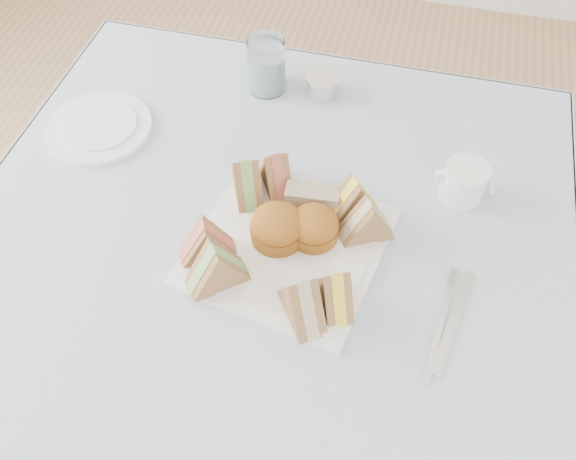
% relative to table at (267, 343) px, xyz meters
% --- Properties ---
extents(floor, '(4.00, 4.00, 0.00)m').
position_rel_table_xyz_m(floor, '(0.00, 0.00, -0.37)').
color(floor, '#9E7751').
rests_on(floor, ground).
extents(table, '(0.90, 0.90, 0.74)m').
position_rel_table_xyz_m(table, '(0.00, 0.00, 0.00)').
color(table, brown).
rests_on(table, floor).
extents(tablecloth, '(1.02, 1.02, 0.01)m').
position_rel_table_xyz_m(tablecloth, '(0.00, 0.00, 0.37)').
color(tablecloth, silver).
rests_on(tablecloth, table).
extents(serving_plate, '(0.34, 0.34, 0.01)m').
position_rel_table_xyz_m(serving_plate, '(0.05, -0.01, 0.38)').
color(serving_plate, white).
rests_on(serving_plate, tablecloth).
extents(sandwich_fl_a, '(0.10, 0.08, 0.08)m').
position_rel_table_xyz_m(sandwich_fl_a, '(-0.07, -0.06, 0.43)').
color(sandwich_fl_a, olive).
rests_on(sandwich_fl_a, serving_plate).
extents(sandwich_fl_b, '(0.10, 0.10, 0.09)m').
position_rel_table_xyz_m(sandwich_fl_b, '(-0.04, -0.10, 0.43)').
color(sandwich_fl_b, olive).
rests_on(sandwich_fl_b, serving_plate).
extents(sandwich_fr_a, '(0.08, 0.10, 0.08)m').
position_rel_table_xyz_m(sandwich_fr_a, '(0.14, -0.10, 0.43)').
color(sandwich_fr_a, olive).
rests_on(sandwich_fr_a, serving_plate).
extents(sandwich_fr_b, '(0.09, 0.10, 0.09)m').
position_rel_table_xyz_m(sandwich_fr_b, '(0.10, -0.13, 0.43)').
color(sandwich_fr_b, olive).
rests_on(sandwich_fr_b, serving_plate).
extents(sandwich_bl_a, '(0.08, 0.10, 0.08)m').
position_rel_table_xyz_m(sandwich_bl_a, '(-0.05, 0.08, 0.43)').
color(sandwich_bl_a, olive).
rests_on(sandwich_bl_a, serving_plate).
extents(sandwich_bl_b, '(0.08, 0.10, 0.08)m').
position_rel_table_xyz_m(sandwich_bl_b, '(-0.00, 0.11, 0.43)').
color(sandwich_bl_b, olive).
rests_on(sandwich_bl_b, serving_plate).
extents(sandwich_br_a, '(0.10, 0.08, 0.08)m').
position_rel_table_xyz_m(sandwich_br_a, '(0.17, 0.04, 0.43)').
color(sandwich_br_a, olive).
rests_on(sandwich_br_a, serving_plate).
extents(sandwich_br_b, '(0.10, 0.08, 0.08)m').
position_rel_table_xyz_m(sandwich_br_b, '(0.14, 0.09, 0.43)').
color(sandwich_br_b, olive).
rests_on(sandwich_br_b, serving_plate).
extents(scone_left, '(0.10, 0.10, 0.06)m').
position_rel_table_xyz_m(scone_left, '(0.03, 0.00, 0.42)').
color(scone_left, olive).
rests_on(scone_left, serving_plate).
extents(scone_right, '(0.10, 0.10, 0.05)m').
position_rel_table_xyz_m(scone_right, '(0.08, 0.02, 0.42)').
color(scone_right, olive).
rests_on(scone_right, serving_plate).
extents(pastry_slice, '(0.09, 0.04, 0.04)m').
position_rel_table_xyz_m(pastry_slice, '(0.07, 0.08, 0.41)').
color(pastry_slice, tan).
rests_on(pastry_slice, serving_plate).
extents(side_plate, '(0.22, 0.22, 0.01)m').
position_rel_table_xyz_m(side_plate, '(-0.37, 0.18, 0.38)').
color(side_plate, white).
rests_on(side_plate, tablecloth).
extents(water_glass, '(0.08, 0.08, 0.11)m').
position_rel_table_xyz_m(water_glass, '(-0.09, 0.37, 0.43)').
color(water_glass, white).
rests_on(water_glass, tablecloth).
extents(tea_strainer, '(0.09, 0.09, 0.04)m').
position_rel_table_xyz_m(tea_strainer, '(0.02, 0.38, 0.40)').
color(tea_strainer, silver).
rests_on(tea_strainer, tablecloth).
extents(knife, '(0.05, 0.19, 0.00)m').
position_rel_table_xyz_m(knife, '(0.32, -0.08, 0.38)').
color(knife, silver).
rests_on(knife, tablecloth).
extents(fork, '(0.03, 0.18, 0.00)m').
position_rel_table_xyz_m(fork, '(0.30, -0.10, 0.38)').
color(fork, silver).
rests_on(fork, tablecloth).
extents(creamer_jug, '(0.09, 0.09, 0.07)m').
position_rel_table_xyz_m(creamer_jug, '(0.31, 0.18, 0.41)').
color(creamer_jug, white).
rests_on(creamer_jug, tablecloth).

